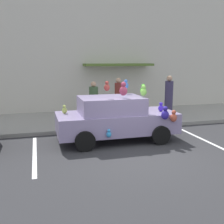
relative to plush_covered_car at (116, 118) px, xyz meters
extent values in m
plane|color=#2D2D30|center=(0.31, -1.72, -0.80)|extent=(60.00, 60.00, 0.00)
cube|color=gray|center=(0.31, 3.28, -0.72)|extent=(24.00, 4.00, 0.15)
cube|color=beige|center=(0.31, 5.43, 2.40)|extent=(24.00, 0.30, 6.40)
cube|color=#56722D|center=(1.58, 4.88, 1.75)|extent=(3.60, 1.10, 0.12)
cube|color=silver|center=(3.02, -0.72, -0.80)|extent=(0.12, 3.60, 0.01)
cube|color=silver|center=(-2.74, -0.72, -0.80)|extent=(0.12, 3.60, 0.01)
cube|color=#8B7CA6|center=(0.04, 0.01, -0.16)|extent=(4.11, 1.71, 0.68)
cube|color=#8B7CA6|center=(-0.16, 0.01, 0.46)|extent=(2.14, 1.50, 0.56)
cylinder|color=black|center=(1.32, 0.86, -0.48)|extent=(0.64, 0.22, 0.64)
cylinder|color=black|center=(1.32, -0.85, -0.48)|extent=(0.64, 0.22, 0.64)
cylinder|color=black|center=(-1.23, 0.86, -0.48)|extent=(0.64, 0.22, 0.64)
cylinder|color=black|center=(-1.23, -0.85, -0.48)|extent=(0.64, 0.22, 0.64)
ellipsoid|color=maroon|center=(-0.39, -0.32, 1.10)|extent=(0.19, 0.15, 0.22)
sphere|color=maroon|center=(-0.39, -0.32, 1.25)|extent=(0.12, 0.12, 0.12)
ellipsoid|color=#91314C|center=(0.14, -0.41, 0.99)|extent=(0.26, 0.22, 0.31)
sphere|color=#91314C|center=(0.14, -0.41, 1.20)|extent=(0.17, 0.17, 0.17)
ellipsoid|color=green|center=(0.90, -0.25, 0.95)|extent=(0.21, 0.17, 0.24)
sphere|color=green|center=(0.90, -0.25, 1.12)|extent=(0.13, 0.13, 0.13)
ellipsoid|color=#3C24C8|center=(1.63, -0.18, 0.30)|extent=(0.19, 0.16, 0.23)
sphere|color=#3C24C8|center=(1.63, -0.18, 0.46)|extent=(0.12, 0.12, 0.12)
ellipsoid|color=#3494D7|center=(-0.48, -0.91, -0.31)|extent=(0.16, 0.13, 0.18)
sphere|color=#3494D7|center=(-0.48, -0.91, -0.19)|extent=(0.10, 0.10, 0.10)
ellipsoid|color=#B54C37|center=(1.72, -0.94, 0.10)|extent=(0.23, 0.19, 0.27)
sphere|color=#B54C37|center=(1.72, -0.94, 0.29)|extent=(0.15, 0.15, 0.15)
ellipsoid|color=#2C2091|center=(1.40, -0.95, 0.22)|extent=(0.26, 0.21, 0.30)
sphere|color=#2C2091|center=(1.40, -0.95, 0.43)|extent=(0.16, 0.16, 0.16)
ellipsoid|color=#B8CE5B|center=(-1.71, 0.34, 0.29)|extent=(0.17, 0.14, 0.21)
sphere|color=#B8CE5B|center=(-1.71, 0.34, 0.43)|extent=(0.11, 0.11, 0.11)
ellipsoid|color=#4883E6|center=(0.58, 0.63, 1.06)|extent=(0.20, 0.16, 0.23)
sphere|color=#4883E6|center=(0.58, 0.63, 1.22)|extent=(0.13, 0.13, 0.13)
ellipsoid|color=#51B820|center=(-1.00, 0.19, 0.33)|extent=(0.24, 0.20, 0.28)
sphere|color=#51B820|center=(-1.00, 0.19, 0.52)|extent=(0.15, 0.15, 0.15)
ellipsoid|color=#80CD4F|center=(0.87, -0.38, 0.92)|extent=(0.21, 0.17, 0.25)
sphere|color=#80CD4F|center=(0.87, -0.38, 1.09)|extent=(0.13, 0.13, 0.13)
ellipsoid|color=brown|center=(1.59, 2.10, -0.46)|extent=(0.31, 0.25, 0.38)
sphere|color=brown|center=(1.59, 2.10, -0.19)|extent=(0.22, 0.22, 0.22)
sphere|color=brown|center=(1.52, 2.10, -0.11)|extent=(0.09, 0.09, 0.09)
sphere|color=brown|center=(1.67, 2.10, -0.11)|extent=(0.09, 0.09, 0.09)
cylinder|color=maroon|center=(1.06, 3.13, 0.15)|extent=(0.35, 0.35, 1.60)
sphere|color=tan|center=(1.06, 3.13, 1.07)|extent=(0.24, 0.24, 0.24)
cylinder|color=#3D5936|center=(-0.18, 2.82, 0.09)|extent=(0.40, 0.40, 1.48)
sphere|color=tan|center=(-0.18, 2.82, 0.95)|extent=(0.24, 0.24, 0.24)
cylinder|color=#3B3555|center=(3.31, 2.48, 0.19)|extent=(0.38, 0.38, 1.68)
sphere|color=tan|center=(3.31, 2.48, 1.16)|extent=(0.25, 0.25, 0.25)
camera|label=1|loc=(-2.59, -8.75, 1.96)|focal=43.21mm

